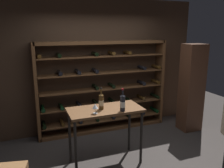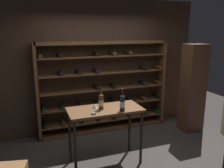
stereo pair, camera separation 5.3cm
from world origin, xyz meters
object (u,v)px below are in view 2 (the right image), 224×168
wine_bottle_amber_reserve (101,101)px  wine_bottle_red_label (122,103)px  wine_glass_stemmed_right (95,106)px  tasting_table (105,116)px  wine_rack (105,88)px  display_cabinet (193,88)px

wine_bottle_amber_reserve → wine_bottle_red_label: (0.28, -0.20, 0.01)m
wine_bottle_amber_reserve → wine_glass_stemmed_right: wine_bottle_amber_reserve is taller
tasting_table → wine_glass_stemmed_right: (-0.21, -0.15, 0.23)m
wine_rack → display_cabinet: 1.90m
wine_rack → wine_bottle_red_label: (-0.20, -1.47, 0.13)m
wine_bottle_red_label → wine_glass_stemmed_right: size_ratio=2.40×
tasting_table → wine_glass_stemmed_right: size_ratio=7.87×
tasting_table → wine_bottle_amber_reserve: size_ratio=3.40×
wine_bottle_red_label → display_cabinet: bearing=22.1°
wine_glass_stemmed_right → wine_bottle_red_label: bearing=-6.9°
display_cabinet → wine_glass_stemmed_right: display_cabinet is taller
wine_bottle_amber_reserve → wine_bottle_red_label: bearing=-36.3°
tasting_table → wine_bottle_amber_reserve: wine_bottle_amber_reserve is taller
display_cabinet → wine_glass_stemmed_right: 2.52m
display_cabinet → wine_bottle_amber_reserve: display_cabinet is taller
display_cabinet → wine_bottle_amber_reserve: size_ratio=5.41×
wine_rack → wine_glass_stemmed_right: size_ratio=18.78×
display_cabinet → wine_rack: bearing=159.6°
display_cabinet → wine_glass_stemmed_right: (-2.40, -0.75, 0.11)m
wine_rack → tasting_table: bearing=-108.1°
tasting_table → wine_bottle_amber_reserve: bearing=-179.9°
wine_bottle_red_label → wine_rack: bearing=82.3°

